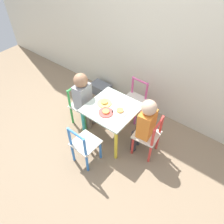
{
  "coord_description": "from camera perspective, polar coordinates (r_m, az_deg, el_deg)",
  "views": [
    {
      "loc": [
        1.08,
        -1.39,
        2.11
      ],
      "look_at": [
        0.0,
        0.0,
        0.4
      ],
      "focal_mm": 35.0,
      "sensor_mm": 36.0,
      "label": 1
    }
  ],
  "objects": [
    {
      "name": "plate_left",
      "position": [
        2.45,
        -2.01,
        2.42
      ],
      "size": [
        0.16,
        0.16,
        0.03
      ],
      "color": "#EADB66",
      "rests_on": "kids_table"
    },
    {
      "name": "child_left",
      "position": [
        2.61,
        -7.43,
        4.27
      ],
      "size": [
        0.22,
        0.21,
        0.75
      ],
      "rotation": [
        0.0,
        0.0,
        -4.64
      ],
      "color": "#7A6B5B",
      "rests_on": "ground_plane"
    },
    {
      "name": "storage_bin",
      "position": [
        3.32,
        -2.95,
        6.13
      ],
      "size": [
        0.29,
        0.19,
        0.15
      ],
      "color": "slate",
      "rests_on": "ground_plane"
    },
    {
      "name": "chair_red",
      "position": [
        2.42,
        9.46,
        -6.41
      ],
      "size": [
        0.28,
        0.28,
        0.53
      ],
      "rotation": [
        0.0,
        0.0,
        -1.47
      ],
      "color": "silver",
      "rests_on": "ground_plane"
    },
    {
      "name": "ground_plane",
      "position": [
        2.75,
        0.0,
        -6.04
      ],
      "size": [
        6.0,
        6.0,
        0.0
      ],
      "primitive_type": "plane",
      "color": "#8C755B"
    },
    {
      "name": "child_right",
      "position": [
        2.29,
        8.62,
        -2.81
      ],
      "size": [
        0.22,
        0.21,
        0.76
      ],
      "rotation": [
        0.0,
        0.0,
        -1.47
      ],
      "color": "#38383D",
      "rests_on": "ground_plane"
    },
    {
      "name": "chair_pink",
      "position": [
        2.83,
        5.99,
        3.09
      ],
      "size": [
        0.27,
        0.27,
        0.53
      ],
      "rotation": [
        0.0,
        0.0,
        -0.02
      ],
      "color": "silver",
      "rests_on": "ground_plane"
    },
    {
      "name": "plate_right",
      "position": [
        2.35,
        2.09,
        0.27
      ],
      "size": [
        0.17,
        0.17,
        0.03
      ],
      "color": "white",
      "rests_on": "kids_table"
    },
    {
      "name": "plate_front",
      "position": [
        2.34,
        -1.63,
        -0.05
      ],
      "size": [
        0.16,
        0.16,
        0.03
      ],
      "color": "#E54C47",
      "rests_on": "kids_table"
    },
    {
      "name": "house_wall",
      "position": [
        2.53,
        11.42,
        24.62
      ],
      "size": [
        6.0,
        0.06,
        2.6
      ],
      "color": "beige",
      "rests_on": "ground_plane"
    },
    {
      "name": "chair_green",
      "position": [
        2.76,
        -8.06,
        1.7
      ],
      "size": [
        0.28,
        0.28,
        0.53
      ],
      "rotation": [
        0.0,
        0.0,
        -4.64
      ],
      "color": "silver",
      "rests_on": "ground_plane"
    },
    {
      "name": "chair_blue",
      "position": [
        2.33,
        -7.26,
        -8.66
      ],
      "size": [
        0.26,
        0.26,
        0.53
      ],
      "rotation": [
        0.0,
        0.0,
        -3.16
      ],
      "color": "silver",
      "rests_on": "ground_plane"
    },
    {
      "name": "kids_table",
      "position": [
        2.46,
        0.0,
        -0.12
      ],
      "size": [
        0.54,
        0.54,
        0.47
      ],
      "color": "silver",
      "rests_on": "ground_plane"
    }
  ]
}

